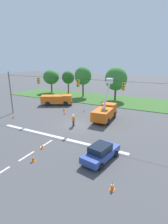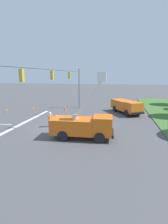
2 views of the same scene
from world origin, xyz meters
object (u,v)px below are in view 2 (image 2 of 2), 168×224
(traffic_cone_foreground_left, at_px, (111,123))
(road_worker, at_px, (50,119))
(traffic_cone_mid_left, at_px, (105,115))
(traffic_cone_near_bucket, at_px, (33,108))
(utility_truck_support_near, at_px, (126,106))
(traffic_cone_far_left, at_px, (6,110))
(traffic_cone_centre_line, at_px, (65,108))
(utility_truck_bucket_lift, at_px, (83,124))
(traffic_cone_mid_right, at_px, (75,122))
(traffic_cone_far_right, at_px, (91,117))

(traffic_cone_foreground_left, bearing_deg, road_worker, -74.04)
(road_worker, xyz_separation_m, traffic_cone_mid_left, (-5.68, 5.99, -0.63))
(traffic_cone_foreground_left, xyz_separation_m, traffic_cone_near_bucket, (-7.16, -14.03, 0.06))
(utility_truck_support_near, distance_m, traffic_cone_far_left, 19.72)
(road_worker, height_order, traffic_cone_centre_line, road_worker)
(utility_truck_bucket_lift, relative_size, traffic_cone_foreground_left, 10.64)
(traffic_cone_mid_right, xyz_separation_m, traffic_cone_far_right, (-2.68, 1.63, -0.02))
(traffic_cone_far_right, bearing_deg, traffic_cone_far_left, -98.84)
(utility_truck_support_near, xyz_separation_m, traffic_cone_mid_left, (3.79, -3.06, -0.85))
(traffic_cone_mid_right, bearing_deg, utility_truck_support_near, 140.21)
(traffic_cone_far_right, distance_m, traffic_cone_centre_line, 8.31)
(utility_truck_bucket_lift, bearing_deg, traffic_cone_far_right, -176.76)
(road_worker, xyz_separation_m, traffic_cone_far_left, (-6.59, -10.45, -0.69))
(utility_truck_support_near, xyz_separation_m, traffic_cone_mid_right, (7.83, -6.52, -0.89))
(traffic_cone_centre_line, bearing_deg, traffic_cone_mid_left, 57.50)
(utility_truck_bucket_lift, distance_m, utility_truck_support_near, 13.22)
(traffic_cone_mid_right, relative_size, traffic_cone_near_bucket, 0.98)
(utility_truck_support_near, height_order, traffic_cone_near_bucket, utility_truck_support_near)
(road_worker, xyz_separation_m, traffic_cone_near_bucket, (-9.17, -7.01, -0.66))
(road_worker, bearing_deg, traffic_cone_mid_right, 123.01)
(utility_truck_support_near, relative_size, traffic_cone_foreground_left, 11.20)
(utility_truck_support_near, bearing_deg, traffic_cone_centre_line, -95.24)
(utility_truck_bucket_lift, bearing_deg, traffic_cone_foreground_left, 153.71)
(traffic_cone_mid_right, height_order, traffic_cone_near_bucket, traffic_cone_near_bucket)
(traffic_cone_far_right, bearing_deg, utility_truck_bucket_lift, 3.24)
(road_worker, height_order, traffic_cone_foreground_left, road_worker)
(traffic_cone_far_right, bearing_deg, traffic_cone_centre_line, -137.38)
(traffic_cone_mid_left, bearing_deg, traffic_cone_mid_right, -40.64)
(traffic_cone_foreground_left, distance_m, traffic_cone_mid_right, 4.51)
(traffic_cone_near_bucket, height_order, traffic_cone_far_right, traffic_cone_near_bucket)
(traffic_cone_near_bucket, xyz_separation_m, traffic_cone_centre_line, (-1.26, 5.53, -0.01))
(traffic_cone_far_right, bearing_deg, traffic_cone_near_bucket, -113.51)
(utility_truck_bucket_lift, bearing_deg, traffic_cone_far_left, -122.47)
(traffic_cone_foreground_left, bearing_deg, traffic_cone_near_bucket, -117.05)
(traffic_cone_mid_left, relative_size, traffic_cone_far_left, 1.16)
(traffic_cone_mid_right, bearing_deg, traffic_cone_far_left, -110.87)
(traffic_cone_far_left, xyz_separation_m, traffic_cone_far_right, (2.27, 14.60, -0.00))
(utility_truck_support_near, xyz_separation_m, road_worker, (9.47, -9.05, -0.22))
(traffic_cone_mid_left, bearing_deg, traffic_cone_centre_line, -122.50)
(utility_truck_support_near, bearing_deg, traffic_cone_far_left, -81.59)
(utility_truck_bucket_lift, bearing_deg, traffic_cone_mid_left, 170.65)
(traffic_cone_far_left, relative_size, traffic_cone_far_right, 1.01)
(road_worker, relative_size, traffic_cone_centre_line, 2.67)
(traffic_cone_foreground_left, distance_m, traffic_cone_far_right, 3.68)
(road_worker, relative_size, traffic_cone_far_right, 2.78)
(traffic_cone_far_right, bearing_deg, traffic_cone_mid_left, 126.51)
(traffic_cone_foreground_left, height_order, traffic_cone_far_left, traffic_cone_far_left)
(utility_truck_bucket_lift, bearing_deg, traffic_cone_near_bucket, -136.37)
(traffic_cone_foreground_left, bearing_deg, utility_truck_bucket_lift, -26.29)
(traffic_cone_foreground_left, bearing_deg, traffic_cone_far_right, -128.81)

